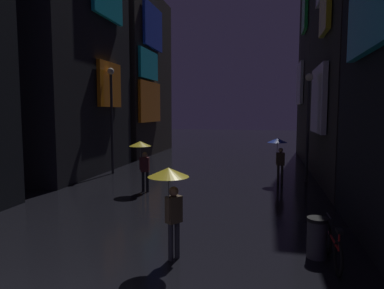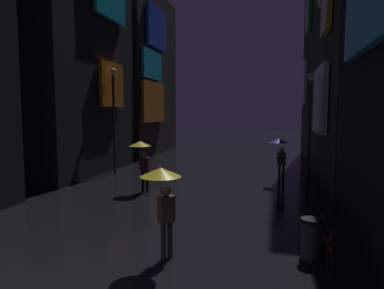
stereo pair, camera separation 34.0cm
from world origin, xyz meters
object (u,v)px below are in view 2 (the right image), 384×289
at_px(bicycle_parked_at_storefront, 326,248).
at_px(streetlamp_left_far, 114,108).
at_px(pedestrian_far_right_yellow, 142,152).
at_px(streetlamp_right_far, 310,114).
at_px(trash_bin, 311,239).
at_px(pedestrian_foreground_right_yellow, 163,187).
at_px(pedestrian_foreground_left_blue, 279,148).

bearing_deg(bicycle_parked_at_storefront, streetlamp_left_far, 136.09).
distance_m(pedestrian_far_right_yellow, streetlamp_right_far, 7.97).
relative_size(pedestrian_far_right_yellow, trash_bin, 2.28).
bearing_deg(streetlamp_left_far, bicycle_parked_at_storefront, -43.91).
bearing_deg(pedestrian_foreground_right_yellow, bicycle_parked_at_storefront, 10.06).
relative_size(pedestrian_foreground_left_blue, pedestrian_far_right_yellow, 1.00).
bearing_deg(streetlamp_right_far, bicycle_parked_at_storefront, -92.49).
bearing_deg(bicycle_parked_at_storefront, trash_bin, 137.43).
distance_m(pedestrian_foreground_right_yellow, streetlamp_right_far, 10.67).
height_order(pedestrian_foreground_left_blue, streetlamp_right_far, streetlamp_right_far).
height_order(streetlamp_left_far, streetlamp_right_far, streetlamp_left_far).
xyz_separation_m(bicycle_parked_at_storefront, trash_bin, (-0.30, 0.28, 0.08)).
height_order(streetlamp_right_far, trash_bin, streetlamp_right_far).
relative_size(bicycle_parked_at_storefront, trash_bin, 1.96).
relative_size(streetlamp_right_far, trash_bin, 5.49).
distance_m(pedestrian_far_right_yellow, streetlamp_left_far, 5.22).
bearing_deg(bicycle_parked_at_storefront, pedestrian_foreground_left_blue, 96.42).
distance_m(streetlamp_left_far, trash_bin, 13.27).
relative_size(pedestrian_foreground_right_yellow, trash_bin, 2.28).
bearing_deg(pedestrian_far_right_yellow, pedestrian_foreground_left_blue, 27.85).
height_order(pedestrian_foreground_left_blue, streetlamp_left_far, streetlamp_left_far).
distance_m(streetlamp_left_far, streetlamp_right_far, 10.00).
distance_m(bicycle_parked_at_storefront, streetlamp_right_far, 9.62).
bearing_deg(pedestrian_foreground_left_blue, streetlamp_right_far, 29.90).
bearing_deg(trash_bin, pedestrian_foreground_left_blue, 94.54).
relative_size(pedestrian_far_right_yellow, bicycle_parked_at_storefront, 1.16).
relative_size(pedestrian_far_right_yellow, pedestrian_foreground_right_yellow, 1.00).
bearing_deg(pedestrian_far_right_yellow, trash_bin, -40.08).
distance_m(pedestrian_foreground_right_yellow, bicycle_parked_at_storefront, 3.79).
bearing_deg(trash_bin, bicycle_parked_at_storefront, -42.57).
xyz_separation_m(pedestrian_foreground_right_yellow, streetlamp_right_far, (3.91, 9.81, 1.56)).
bearing_deg(pedestrian_foreground_left_blue, trash_bin, -85.46).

